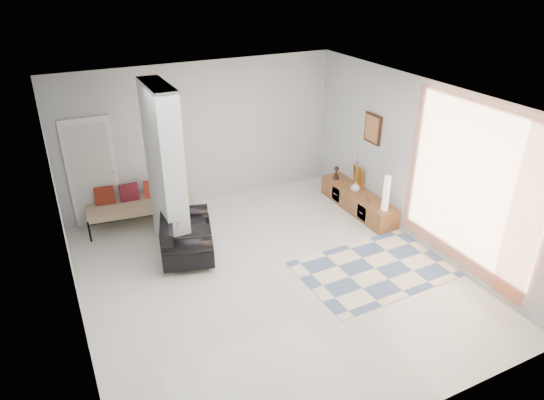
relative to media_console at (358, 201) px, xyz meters
name	(u,v)px	position (x,y,z in m)	size (l,w,h in m)	color
floor	(270,276)	(-2.52, -1.25, -0.20)	(6.00, 6.00, 0.00)	white
ceiling	(270,100)	(-2.52, -1.25, 2.60)	(6.00, 6.00, 0.00)	white
wall_back	(202,135)	(-2.52, 1.75, 1.20)	(6.00, 6.00, 0.00)	silver
wall_front	(410,322)	(-2.52, -4.25, 1.20)	(6.00, 6.00, 0.00)	silver
wall_left	(66,240)	(-5.27, -1.25, 1.20)	(6.00, 6.00, 0.00)	silver
wall_right	(418,164)	(0.23, -1.25, 1.20)	(6.00, 6.00, 0.00)	silver
partition_column	(165,170)	(-3.62, 0.35, 1.20)	(0.35, 1.20, 2.80)	silver
hallway_door	(92,173)	(-4.62, 1.71, 0.82)	(0.85, 0.06, 2.04)	white
curtain	(469,189)	(0.15, -2.40, 1.25)	(2.55, 2.55, 0.00)	#D76538
wall_art	(373,129)	(0.20, 0.00, 1.45)	(0.04, 0.45, 0.55)	#351B0E
media_console	(358,201)	(0.00, 0.00, 0.00)	(0.45, 1.99, 0.80)	brown
loveseat	(184,235)	(-3.52, -0.03, 0.16)	(1.13, 1.53, 0.76)	silver
daybed	(139,203)	(-3.94, 1.38, 0.21)	(1.97, 1.01, 0.77)	black
area_rug	(375,269)	(-0.92, -1.81, -0.20)	(2.40, 1.60, 0.01)	beige
cylinder_lamp	(386,193)	(-0.02, -0.83, 0.53)	(0.12, 0.12, 0.66)	beige
bronze_figurine	(336,173)	(-0.05, 0.72, 0.33)	(0.13, 0.13, 0.27)	#331E17
vase	(355,187)	(-0.05, 0.04, 0.29)	(0.19, 0.19, 0.19)	silver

